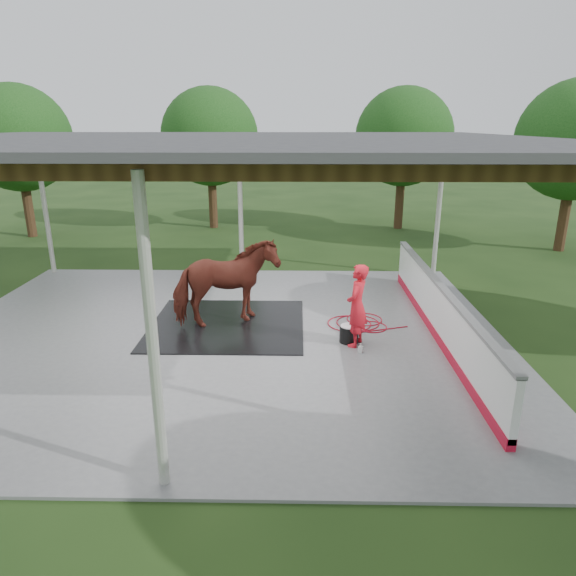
{
  "coord_description": "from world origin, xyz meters",
  "views": [
    {
      "loc": [
        1.65,
        -10.06,
        4.36
      ],
      "look_at": [
        1.46,
        -0.06,
        1.13
      ],
      "focal_mm": 32.0,
      "sensor_mm": 36.0,
      "label": 1
    }
  ],
  "objects_px": {
    "handler": "(357,306)",
    "wash_bucket": "(349,334)",
    "dasher_board": "(438,312)",
    "horse": "(226,283)"
  },
  "relations": [
    {
      "from": "dasher_board",
      "to": "horse",
      "type": "height_order",
      "value": "horse"
    },
    {
      "from": "wash_bucket",
      "to": "handler",
      "type": "bearing_deg",
      "value": -49.02
    },
    {
      "from": "horse",
      "to": "handler",
      "type": "bearing_deg",
      "value": -134.96
    },
    {
      "from": "horse",
      "to": "wash_bucket",
      "type": "bearing_deg",
      "value": -133.14
    },
    {
      "from": "horse",
      "to": "handler",
      "type": "distance_m",
      "value": 2.94
    },
    {
      "from": "handler",
      "to": "wash_bucket",
      "type": "height_order",
      "value": "handler"
    },
    {
      "from": "horse",
      "to": "handler",
      "type": "xyz_separation_m",
      "value": [
        2.75,
        -1.03,
        -0.13
      ]
    },
    {
      "from": "dasher_board",
      "to": "wash_bucket",
      "type": "height_order",
      "value": "dasher_board"
    },
    {
      "from": "handler",
      "to": "wash_bucket",
      "type": "xyz_separation_m",
      "value": [
        -0.12,
        0.14,
        -0.66
      ]
    },
    {
      "from": "dasher_board",
      "to": "wash_bucket",
      "type": "relative_size",
      "value": 20.51
    }
  ]
}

